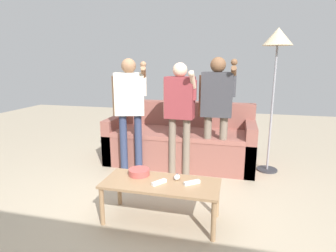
{
  "coord_description": "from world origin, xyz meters",
  "views": [
    {
      "loc": [
        0.82,
        -2.48,
        1.48
      ],
      "look_at": [
        0.11,
        0.38,
        0.8
      ],
      "focal_mm": 29.66,
      "sensor_mm": 36.0,
      "label": 1
    }
  ],
  "objects_px": {
    "coffee_table": "(161,187)",
    "game_remote_wand_far": "(192,182)",
    "game_remote_wand_near": "(159,182)",
    "player_left": "(130,102)",
    "snack_bowl": "(139,172)",
    "player_center": "(180,106)",
    "floor_lamp": "(277,46)",
    "player_right": "(217,103)",
    "game_remote_nunchuk": "(177,177)",
    "couch": "(180,142)"
  },
  "relations": [
    {
      "from": "snack_bowl",
      "to": "game_remote_wand_near",
      "type": "height_order",
      "value": "snack_bowl"
    },
    {
      "from": "couch",
      "to": "player_right",
      "type": "relative_size",
      "value": 1.38
    },
    {
      "from": "player_left",
      "to": "couch",
      "type": "bearing_deg",
      "value": 42.11
    },
    {
      "from": "couch",
      "to": "floor_lamp",
      "type": "distance_m",
      "value": 1.85
    },
    {
      "from": "couch",
      "to": "game_remote_nunchuk",
      "type": "bearing_deg",
      "value": -79.87
    },
    {
      "from": "floor_lamp",
      "to": "player_right",
      "type": "relative_size",
      "value": 1.24
    },
    {
      "from": "player_center",
      "to": "player_right",
      "type": "xyz_separation_m",
      "value": [
        0.46,
        0.06,
        0.04
      ]
    },
    {
      "from": "coffee_table",
      "to": "game_remote_wand_near",
      "type": "distance_m",
      "value": 0.08
    },
    {
      "from": "snack_bowl",
      "to": "game_remote_wand_near",
      "type": "xyz_separation_m",
      "value": [
        0.25,
        -0.15,
        -0.01
      ]
    },
    {
      "from": "snack_bowl",
      "to": "game_remote_wand_near",
      "type": "relative_size",
      "value": 1.44
    },
    {
      "from": "game_remote_nunchuk",
      "to": "game_remote_wand_far",
      "type": "relative_size",
      "value": 0.61
    },
    {
      "from": "floor_lamp",
      "to": "player_left",
      "type": "xyz_separation_m",
      "value": [
        -1.83,
        -0.49,
        -0.72
      ]
    },
    {
      "from": "coffee_table",
      "to": "player_right",
      "type": "distance_m",
      "value": 1.43
    },
    {
      "from": "player_right",
      "to": "game_remote_wand_far",
      "type": "distance_m",
      "value": 1.32
    },
    {
      "from": "game_remote_wand_far",
      "to": "floor_lamp",
      "type": "bearing_deg",
      "value": 62.01
    },
    {
      "from": "couch",
      "to": "coffee_table",
      "type": "relative_size",
      "value": 1.96
    },
    {
      "from": "snack_bowl",
      "to": "player_right",
      "type": "bearing_deg",
      "value": 59.27
    },
    {
      "from": "game_remote_wand_far",
      "to": "player_left",
      "type": "bearing_deg",
      "value": 133.47
    },
    {
      "from": "game_remote_wand_far",
      "to": "couch",
      "type": "bearing_deg",
      "value": 105.0
    },
    {
      "from": "game_remote_wand_far",
      "to": "game_remote_wand_near",
      "type": "bearing_deg",
      "value": -166.87
    },
    {
      "from": "player_center",
      "to": "game_remote_nunchuk",
      "type": "bearing_deg",
      "value": -79.53
    },
    {
      "from": "snack_bowl",
      "to": "coffee_table",
      "type": "bearing_deg",
      "value": -24.11
    },
    {
      "from": "coffee_table",
      "to": "game_remote_wand_far",
      "type": "relative_size",
      "value": 7.47
    },
    {
      "from": "game_remote_wand_near",
      "to": "player_right",
      "type": "bearing_deg",
      "value": 72.02
    },
    {
      "from": "player_center",
      "to": "game_remote_wand_near",
      "type": "xyz_separation_m",
      "value": [
        0.06,
        -1.19,
        -0.52
      ]
    },
    {
      "from": "floor_lamp",
      "to": "player_right",
      "type": "height_order",
      "value": "floor_lamp"
    },
    {
      "from": "player_right",
      "to": "game_remote_wand_near",
      "type": "bearing_deg",
      "value": -107.98
    },
    {
      "from": "floor_lamp",
      "to": "player_right",
      "type": "distance_m",
      "value": 1.07
    },
    {
      "from": "game_remote_wand_far",
      "to": "snack_bowl",
      "type": "bearing_deg",
      "value": 171.12
    },
    {
      "from": "floor_lamp",
      "to": "game_remote_wand_near",
      "type": "distance_m",
      "value": 2.34
    },
    {
      "from": "player_left",
      "to": "snack_bowl",
      "type": "bearing_deg",
      "value": -64.47
    },
    {
      "from": "player_center",
      "to": "game_remote_wand_far",
      "type": "distance_m",
      "value": 1.29
    },
    {
      "from": "snack_bowl",
      "to": "game_remote_wand_near",
      "type": "bearing_deg",
      "value": -31.63
    },
    {
      "from": "game_remote_wand_near",
      "to": "game_remote_wand_far",
      "type": "distance_m",
      "value": 0.3
    },
    {
      "from": "couch",
      "to": "floor_lamp",
      "type": "xyz_separation_m",
      "value": [
        1.25,
        -0.04,
        1.36
      ]
    },
    {
      "from": "floor_lamp",
      "to": "player_left",
      "type": "distance_m",
      "value": 2.03
    },
    {
      "from": "snack_bowl",
      "to": "floor_lamp",
      "type": "height_order",
      "value": "floor_lamp"
    },
    {
      "from": "floor_lamp",
      "to": "player_center",
      "type": "distance_m",
      "value": 1.46
    },
    {
      "from": "coffee_table",
      "to": "player_center",
      "type": "distance_m",
      "value": 1.29
    },
    {
      "from": "game_remote_nunchuk",
      "to": "floor_lamp",
      "type": "relative_size",
      "value": 0.05
    },
    {
      "from": "player_center",
      "to": "game_remote_wand_far",
      "type": "height_order",
      "value": "player_center"
    },
    {
      "from": "snack_bowl",
      "to": "player_left",
      "type": "height_order",
      "value": "player_left"
    },
    {
      "from": "coffee_table",
      "to": "floor_lamp",
      "type": "bearing_deg",
      "value": 54.89
    },
    {
      "from": "game_remote_nunchuk",
      "to": "player_center",
      "type": "distance_m",
      "value": 1.19
    },
    {
      "from": "player_right",
      "to": "game_remote_wand_far",
      "type": "height_order",
      "value": "player_right"
    },
    {
      "from": "floor_lamp",
      "to": "game_remote_wand_far",
      "type": "relative_size",
      "value": 13.13
    },
    {
      "from": "game_remote_nunchuk",
      "to": "player_left",
      "type": "relative_size",
      "value": 0.06
    },
    {
      "from": "game_remote_nunchuk",
      "to": "couch",
      "type": "bearing_deg",
      "value": 100.13
    },
    {
      "from": "floor_lamp",
      "to": "player_center",
      "type": "xyz_separation_m",
      "value": [
        -1.17,
        -0.43,
        -0.75
      ]
    },
    {
      "from": "player_right",
      "to": "game_remote_wand_near",
      "type": "distance_m",
      "value": 1.43
    }
  ]
}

